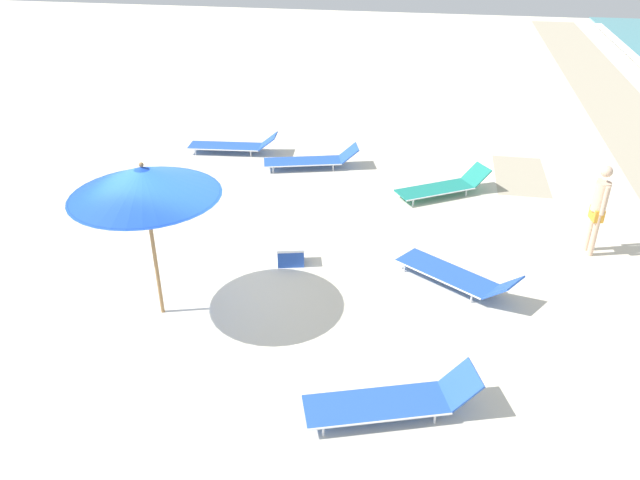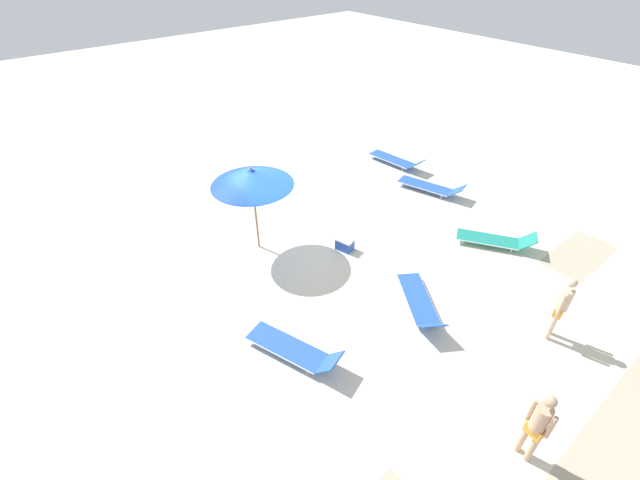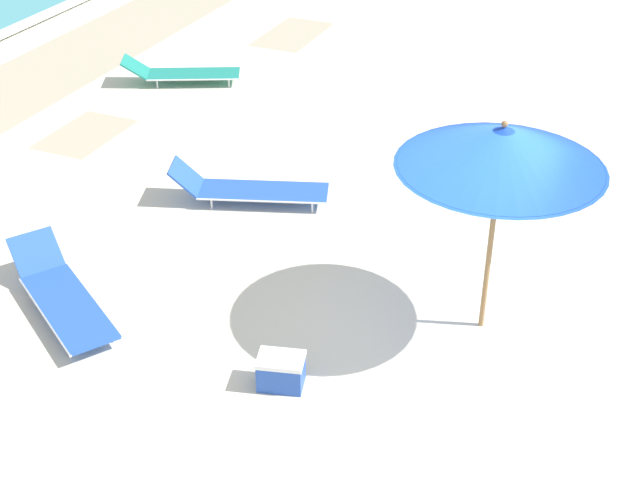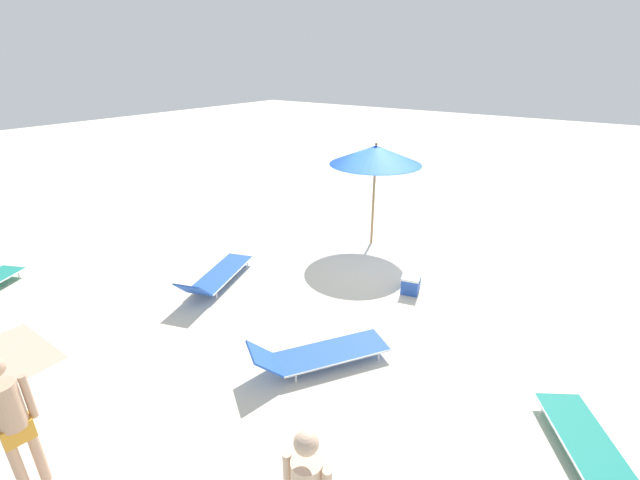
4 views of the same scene
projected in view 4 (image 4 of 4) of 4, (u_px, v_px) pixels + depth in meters
name	position (u px, v px, depth m)	size (l,w,h in m)	color
ground_plane	(383.00, 260.00, 10.46)	(60.00, 60.00, 0.16)	beige
beach_umbrella	(376.00, 155.00, 10.29)	(2.25, 2.25, 2.61)	#9E7547
sun_lounger_beside_umbrella	(217.00, 276.00, 9.05)	(1.31, 2.34, 0.57)	blue
sun_lounger_near_water_left	(319.00, 353.00, 6.69)	(1.72, 2.18, 0.55)	blue
sun_lounger_mid_beach_solo	(602.00, 462.00, 4.89)	(1.69, 2.16, 0.55)	#1E8475
beachgoer_shoreline_child	(12.00, 418.00, 4.47)	(0.27, 0.45, 1.76)	tan
cooler_box	(411.00, 283.00, 8.84)	(0.47, 0.57, 0.37)	blue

